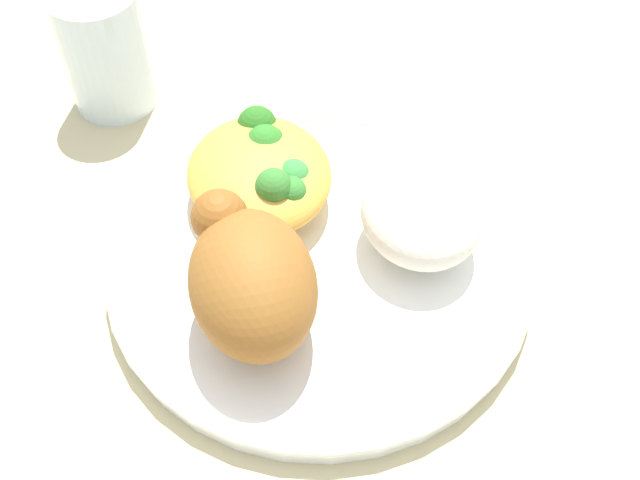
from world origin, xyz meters
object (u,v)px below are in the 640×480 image
roasted_chicken (250,279)px  water_glass (105,50)px  plate (320,259)px  rice_pile (421,215)px  mac_cheese_with_broccoli (262,171)px

roasted_chicken → water_glass: size_ratio=1.11×
plate → rice_pile: size_ratio=3.31×
roasted_chicken → mac_cheese_with_broccoli: size_ratio=0.99×
mac_cheese_with_broccoli → plate: bearing=-156.6°
rice_pile → water_glass: water_glass is taller
roasted_chicken → mac_cheese_with_broccoli: bearing=-14.1°
rice_pile → mac_cheese_with_broccoli: size_ratio=0.78×
water_glass → roasted_chicken: bearing=-164.4°
roasted_chicken → water_glass: bearing=15.6°
plate → mac_cheese_with_broccoli: (0.06, 0.03, 0.03)m
rice_pile → mac_cheese_with_broccoli: bearing=54.2°
water_glass → mac_cheese_with_broccoli: bearing=-147.4°
plate → mac_cheese_with_broccoli: 0.07m
plate → roasted_chicken: roasted_chicken is taller
roasted_chicken → rice_pile: size_ratio=1.28×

